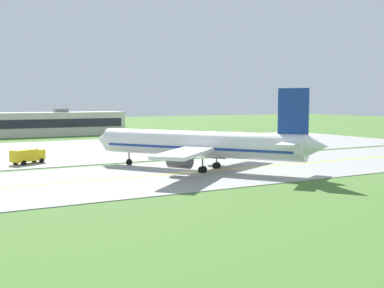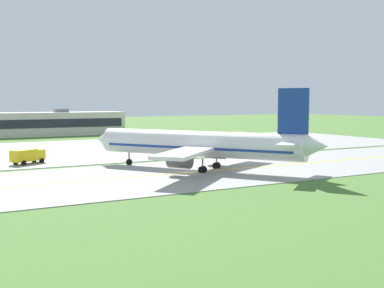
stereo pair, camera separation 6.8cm
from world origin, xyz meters
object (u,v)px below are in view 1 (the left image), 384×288
object	(u,v)px
airplane_lead	(201,144)
service_truck_catering	(189,142)
service_truck_fuel	(242,136)
service_truck_baggage	(28,155)

from	to	relation	value
airplane_lead	service_truck_catering	bearing A→B (deg)	64.60
service_truck_fuel	service_truck_catering	distance (m)	22.99
service_truck_baggage	airplane_lead	bearing A→B (deg)	-43.05
service_truck_fuel	service_truck_catering	world-z (taller)	service_truck_catering
service_truck_fuel	service_truck_baggage	bearing A→B (deg)	-161.70
airplane_lead	service_truck_catering	distance (m)	34.67
service_truck_fuel	service_truck_catering	bearing A→B (deg)	-156.95
service_truck_baggage	service_truck_fuel	distance (m)	61.49
airplane_lead	service_truck_fuel	distance (m)	54.04
service_truck_fuel	service_truck_catering	xyz separation A→B (m)	(-21.16, -9.00, 0.00)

